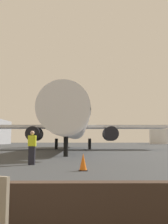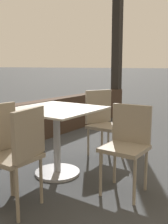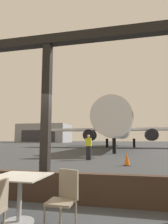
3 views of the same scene
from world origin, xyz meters
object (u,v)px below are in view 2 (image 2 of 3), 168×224
(cafe_chair_window_left, at_px, (127,140))
(dining_table, at_px, (57,132))
(cafe_chair_aisle_left, at_px, (102,118))
(cafe_chair_window_right, at_px, (20,150))

(cafe_chair_window_left, bearing_deg, dining_table, 95.26)
(dining_table, xyz_separation_m, cafe_chair_aisle_left, (0.84, -0.10, 0.04))
(cafe_chair_window_right, relative_size, cafe_chair_aisle_left, 0.99)
(cafe_chair_window_left, bearing_deg, cafe_chair_window_right, 145.95)
(dining_table, bearing_deg, cafe_chair_window_right, -161.71)
(dining_table, relative_size, cafe_chair_window_left, 1.05)
(cafe_chair_window_left, xyz_separation_m, cafe_chair_aisle_left, (0.76, 0.74, 0.01))
(dining_table, xyz_separation_m, cafe_chair_window_left, (0.08, -0.85, 0.03))
(cafe_chair_aisle_left, bearing_deg, cafe_chair_window_right, -174.49)
(cafe_chair_window_left, relative_size, cafe_chair_aisle_left, 0.95)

